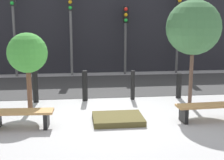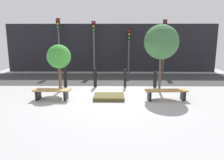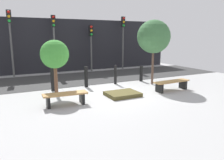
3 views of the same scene
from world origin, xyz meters
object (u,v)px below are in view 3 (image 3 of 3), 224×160
Objects in this scene: bollard_right at (141,74)px; traffic_light_east at (123,33)px; bollard_center at (115,75)px; traffic_light_mid_west at (54,34)px; bollard_left at (86,77)px; traffic_light_west at (10,32)px; traffic_light_mid_east at (91,39)px; bench_left at (65,97)px; tree_behind_right_bench at (154,37)px; bollard_far_left at (53,79)px; bench_right at (172,83)px; planter_bed at (123,94)px; tree_behind_left_bench at (55,55)px.

traffic_light_east reaches higher than bollard_right.
traffic_light_mid_west is at bearing 114.20° from bollard_center.
bollard_left is 6.08m from traffic_light_west.
bollard_center is 5.07m from traffic_light_mid_east.
bench_left is 2.98m from bollard_left.
bollard_far_left is at bearing 169.13° from tree_behind_right_bench.
bollard_center is at bearing 0.00° from bollard_far_left.
traffic_light_mid_east reaches higher than bench_left.
bollard_left is at bearing -84.13° from traffic_light_mid_west.
traffic_light_mid_east is (5.22, -0.00, -0.50)m from traffic_light_west.
traffic_light_west reaches higher than traffic_light_east.
bollard_left is 1.03× the size of bollard_center.
traffic_light_mid_west is (1.20, 7.18, 2.32)m from bench_left.
planter_bed is at bearing 172.51° from bench_right.
traffic_light_mid_west reaches higher than bench_left.
traffic_light_mid_west reaches higher than planter_bed.
bollard_left is (1.69, 2.45, 0.19)m from bench_left.
traffic_light_west is (-6.37, 4.73, 2.34)m from bollard_right.
bollard_left is (-3.33, 0.95, -1.95)m from tree_behind_right_bench.
traffic_light_west reaches higher than traffic_light_mid_west.
bench_right is at bearing -80.49° from traffic_light_mid_east.
planter_bed is 1.35× the size of bollard_center.
bench_left is at bearing -175.44° from planter_bed.
planter_bed is 0.41× the size of traffic_light_mid_east.
traffic_light_mid_east is 0.83× the size of traffic_light_east.
traffic_light_east reaches higher than bollard_center.
traffic_light_east is at bearing -0.00° from traffic_light_west.
planter_bed is at bearing 7.49° from bench_left.
bollard_right is (-0.05, 0.95, -2.04)m from tree_behind_right_bench.
traffic_light_west is 1.24× the size of traffic_light_mid_east.
traffic_light_mid_east is at bearing 64.95° from bench_left.
bollard_center is 0.25× the size of traffic_light_west.
bollard_right is (4.91, 0.00, -0.10)m from bollard_far_left.
bench_right is 2.61m from tree_behind_right_bench.
bench_right is 7.69m from traffic_light_east.
tree_behind_left_bench is at bearing -76.09° from traffic_light_west.
tree_behind_left_bench is 1.54m from bollard_far_left.
bollard_left reaches higher than bollard_center.
planter_bed is 7.43m from traffic_light_mid_east.
bollard_left is 0.31× the size of traffic_light_mid_east.
tree_behind_left_bench is at bearing -150.56° from bollard_left.
tree_behind_left_bench is 2.35× the size of bollard_center.
bollard_far_left is 5.43m from traffic_light_west.
tree_behind_left_bench is 5.22m from bollard_right.
tree_behind_left_bench is at bearing -169.13° from bollard_right.
traffic_light_mid_east is (3.81, 5.68, 0.53)m from tree_behind_left_bench.
bench_right is 2.17× the size of bollard_right.
tree_behind_left_bench is (-5.02, 1.50, 1.41)m from bench_right.
bench_right is 8.45m from traffic_light_mid_west.
tree_behind_right_bench is 3.32× the size of bollard_center.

